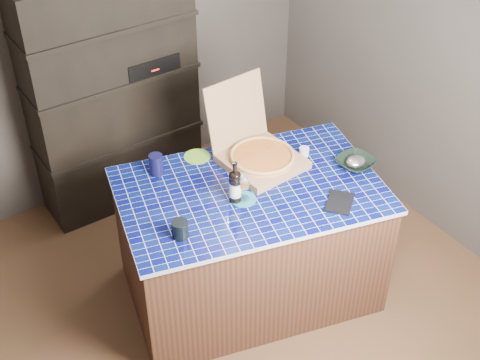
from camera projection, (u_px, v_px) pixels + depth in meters
room at (230, 157)px, 3.57m from camera, size 3.50×3.50×3.50m
shelving_unit at (113, 93)px, 4.79m from camera, size 1.20×0.41×1.80m
kitchen_island at (250, 241)px, 4.25m from camera, size 1.77×1.36×0.86m
pizza_box at (259, 154)px, 4.16m from camera, size 0.47×0.56×0.48m
mead_bottle at (235, 186)px, 3.83m from camera, size 0.07×0.07×0.28m
teal_trivet at (243, 199)px, 3.90m from camera, size 0.15×0.15×0.01m
wine_glass at (243, 182)px, 3.83m from camera, size 0.08×0.08×0.18m
tumbler at (180, 229)px, 3.62m from camera, size 0.09×0.09×0.10m
dvd_case at (340, 202)px, 3.87m from camera, size 0.25×0.24×0.02m
bowl at (356, 163)px, 4.15m from camera, size 0.25×0.25×0.06m
foil_contents at (356, 161)px, 4.14m from camera, size 0.13×0.11×0.06m
white_jar at (304, 152)px, 4.25m from camera, size 0.06×0.06×0.05m
navy_cup at (156, 164)px, 4.07m from camera, size 0.08×0.08×0.13m
green_trivet at (197, 157)px, 4.24m from camera, size 0.17×0.17×0.01m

